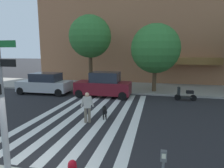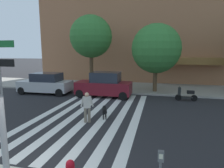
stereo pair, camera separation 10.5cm
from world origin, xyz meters
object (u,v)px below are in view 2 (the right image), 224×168
(parked_scooter, at_px, (186,95))
(street_tree_nearest, at_px, (91,37))
(parked_car_near_curb, at_px, (46,84))
(dog_on_leash, at_px, (104,111))
(pedestrian_dog_walker, at_px, (87,106))
(street_tree_middle, at_px, (156,49))
(parked_car_behind_first, at_px, (104,85))

(parked_scooter, bearing_deg, street_tree_nearest, 160.01)
(parked_car_near_curb, xyz_separation_m, street_tree_nearest, (3.22, 3.23, 4.27))
(street_tree_nearest, height_order, dog_on_leash, street_tree_nearest)
(pedestrian_dog_walker, bearing_deg, street_tree_middle, 68.93)
(dog_on_leash, bearing_deg, street_tree_nearest, 113.88)
(parked_scooter, height_order, dog_on_leash, parked_scooter)
(street_tree_middle, xyz_separation_m, pedestrian_dog_walker, (-3.29, -8.54, -3.06))
(street_tree_nearest, height_order, street_tree_middle, street_tree_nearest)
(street_tree_middle, bearing_deg, parked_scooter, -45.01)
(parked_scooter, xyz_separation_m, dog_on_leash, (-5.01, -5.25, -0.04))
(parked_car_near_curb, relative_size, parked_car_behind_first, 1.01)
(parked_car_near_curb, relative_size, parked_scooter, 2.83)
(parked_scooter, xyz_separation_m, street_tree_middle, (-2.42, 2.42, 3.50))
(street_tree_nearest, distance_m, street_tree_middle, 6.47)
(parked_scooter, height_order, pedestrian_dog_walker, pedestrian_dog_walker)
(parked_car_behind_first, xyz_separation_m, pedestrian_dog_walker, (0.79, -6.06, -0.04))
(street_tree_middle, distance_m, pedestrian_dog_walker, 9.64)
(street_tree_middle, height_order, dog_on_leash, street_tree_middle)
(pedestrian_dog_walker, xyz_separation_m, dog_on_leash, (0.70, 0.87, -0.48))
(parked_car_behind_first, bearing_deg, street_tree_middle, 31.23)
(pedestrian_dog_walker, bearing_deg, parked_car_behind_first, 97.39)
(parked_car_behind_first, bearing_deg, parked_car_near_curb, 179.98)
(parked_car_near_curb, height_order, street_tree_nearest, street_tree_nearest)
(parked_car_behind_first, xyz_separation_m, parked_scooter, (6.50, 0.05, -0.49))
(parked_car_behind_first, distance_m, street_tree_nearest, 5.75)
(parked_scooter, relative_size, street_tree_nearest, 0.23)
(parked_car_behind_first, height_order, parked_scooter, parked_car_behind_first)
(parked_scooter, xyz_separation_m, pedestrian_dog_walker, (-5.71, -6.11, 0.45))
(parked_scooter, height_order, street_tree_nearest, street_tree_nearest)
(parked_scooter, distance_m, dog_on_leash, 7.25)
(parked_car_behind_first, relative_size, street_tree_nearest, 0.64)
(parked_car_near_curb, relative_size, pedestrian_dog_walker, 2.82)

